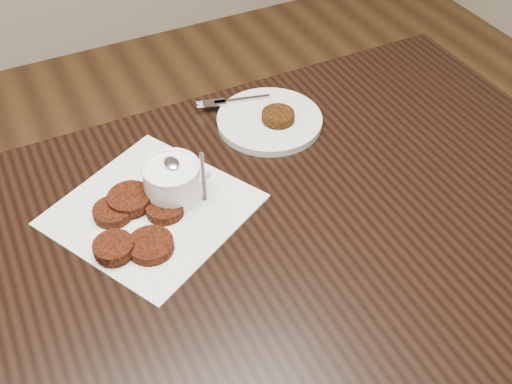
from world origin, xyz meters
TOP-DOWN VIEW (x-y plane):
  - napkin at (-0.02, 0.18)m, footprint 0.36×0.36m
  - sauce_ramekin at (0.02, 0.20)m, footprint 0.15×0.15m
  - patty_cluster at (-0.06, 0.18)m, footprint 0.28×0.28m
  - plate_with_patty at (0.25, 0.30)m, footprint 0.23×0.23m

SIDE VIEW (x-z plane):
  - napkin at x=-0.02m, z-range 0.75..0.75m
  - plate_with_patty at x=0.25m, z-range 0.75..0.78m
  - patty_cluster at x=-0.06m, z-range 0.75..0.78m
  - sauce_ramekin at x=0.02m, z-range 0.75..0.88m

